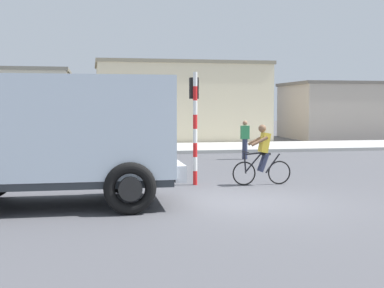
# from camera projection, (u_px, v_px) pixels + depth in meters

# --- Properties ---
(ground_plane) EXTENTS (120.00, 120.00, 0.00)m
(ground_plane) POSITION_uv_depth(u_px,v_px,m) (247.00, 203.00, 12.16)
(ground_plane) COLOR #4C4C51
(sidewalk_far) EXTENTS (80.00, 5.00, 0.16)m
(sidewalk_far) POSITION_uv_depth(u_px,v_px,m) (163.00, 148.00, 26.48)
(sidewalk_far) COLOR #ADADA8
(sidewalk_far) RESTS_ON ground
(truck_foreground) EXTENTS (5.45, 2.90, 2.90)m
(truck_foreground) POSITION_uv_depth(u_px,v_px,m) (55.00, 132.00, 11.67)
(truck_foreground) COLOR silver
(truck_foreground) RESTS_ON ground
(cyclist) EXTENTS (1.73, 0.50, 1.72)m
(cyclist) POSITION_uv_depth(u_px,v_px,m) (262.00, 155.00, 14.80)
(cyclist) COLOR black
(cyclist) RESTS_ON ground
(traffic_light_pole) EXTENTS (0.24, 0.43, 3.20)m
(traffic_light_pole) POSITION_uv_depth(u_px,v_px,m) (195.00, 112.00, 14.78)
(traffic_light_pole) COLOR red
(traffic_light_pole) RESTS_ON ground
(car_red_near) EXTENTS (4.11, 2.09, 1.60)m
(car_red_near) POSITION_uv_depth(u_px,v_px,m) (84.00, 143.00, 19.81)
(car_red_near) COLOR #B7B7BC
(car_red_near) RESTS_ON ground
(pedestrian_near_kerb) EXTENTS (0.34, 0.22, 1.62)m
(pedestrian_near_kerb) POSITION_uv_depth(u_px,v_px,m) (245.00, 139.00, 21.83)
(pedestrian_near_kerb) COLOR #2D334C
(pedestrian_near_kerb) RESTS_ON ground
(building_mid_block) EXTENTS (10.26, 5.98, 4.82)m
(building_mid_block) POSITION_uv_depth(u_px,v_px,m) (180.00, 103.00, 32.16)
(building_mid_block) COLOR beige
(building_mid_block) RESTS_ON ground
(building_corner_right) EXTENTS (11.24, 5.79, 3.80)m
(building_corner_right) POSITION_uv_depth(u_px,v_px,m) (367.00, 110.00, 36.06)
(building_corner_right) COLOR #9E9389
(building_corner_right) RESTS_ON ground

